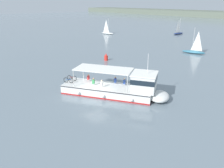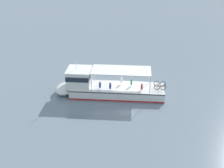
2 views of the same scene
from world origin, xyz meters
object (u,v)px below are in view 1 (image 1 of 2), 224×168
object	(u,v)px
ferry_main	(120,88)
channel_buoy	(106,57)
sailboat_horizon_east	(178,33)
sailboat_far_left	(194,51)
sailboat_near_starboard	(107,32)

from	to	relation	value
ferry_main	channel_buoy	world-z (taller)	ferry_main
sailboat_horizon_east	sailboat_far_left	bearing A→B (deg)	-49.84
ferry_main	channel_buoy	size ratio (longest dim) A/B	8.86
sailboat_far_left	channel_buoy	world-z (taller)	sailboat_far_left
sailboat_far_left	sailboat_near_starboard	bearing A→B (deg)	172.47
ferry_main	sailboat_far_left	world-z (taller)	sailboat_far_left
ferry_main	sailboat_horizon_east	bearing A→B (deg)	117.29
sailboat_far_left	ferry_main	bearing A→B (deg)	-76.32
sailboat_near_starboard	channel_buoy	size ratio (longest dim) A/B	3.86
ferry_main	sailboat_horizon_east	world-z (taller)	sailboat_horizon_east
sailboat_horizon_east	channel_buoy	world-z (taller)	sailboat_horizon_east
sailboat_near_starboard	sailboat_far_left	size ratio (longest dim) A/B	1.00
ferry_main	channel_buoy	xyz separation A→B (m)	(-14.30, 9.34, -0.45)
sailboat_far_left	channel_buoy	xyz separation A→B (m)	(-7.58, -18.26, 0.03)
ferry_main	channel_buoy	distance (m)	17.08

